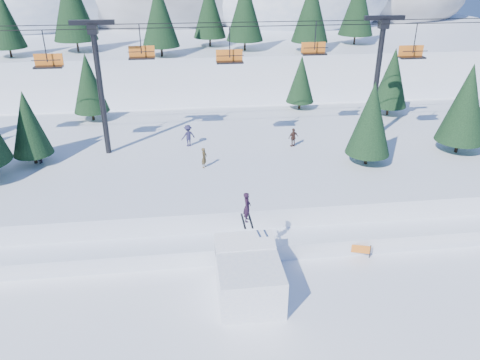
{
  "coord_description": "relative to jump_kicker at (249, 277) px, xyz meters",
  "views": [
    {
      "loc": [
        -2.8,
        -18.22,
        16.96
      ],
      "look_at": [
        0.24,
        6.0,
        5.2
      ],
      "focal_mm": 35.0,
      "sensor_mm": 36.0,
      "label": 1
    }
  ],
  "objects": [
    {
      "name": "conifer_stand",
      "position": [
        0.48,
        16.12,
        5.85
      ],
      "size": [
        61.26,
        17.85,
        9.9
      ],
      "color": "black",
      "rests_on": "mid_shelf"
    },
    {
      "name": "chairlift",
      "position": [
        0.58,
        15.96,
        8.06
      ],
      "size": [
        46.0,
        3.21,
        10.28
      ],
      "color": "black",
      "rests_on": "mid_shelf"
    },
    {
      "name": "banner_near",
      "position": [
        6.63,
        3.01,
        -0.72
      ],
      "size": [
        2.72,
        0.92,
        0.9
      ],
      "color": "black",
      "rests_on": "ground"
    },
    {
      "name": "jump_kicker",
      "position": [
        0.0,
        0.0,
        0.0
      ],
      "size": [
        3.38,
        4.61,
        5.61
      ],
      "color": "white",
      "rests_on": "ground"
    },
    {
      "name": "mid_shelf",
      "position": [
        -0.22,
        15.92,
        -0.01
      ],
      "size": [
        70.0,
        22.0,
        2.5
      ],
      "primitive_type": "cube",
      "color": "white",
      "rests_on": "ground"
    },
    {
      "name": "berm",
      "position": [
        -0.22,
        5.92,
        -0.71
      ],
      "size": [
        70.0,
        6.0,
        1.1
      ],
      "primitive_type": "cube",
      "color": "white",
      "rests_on": "ground"
    },
    {
      "name": "mountain_ridge",
      "position": [
        -5.31,
        71.25,
        8.38
      ],
      "size": [
        119.0,
        60.75,
        26.46
      ],
      "color": "white",
      "rests_on": "ground"
    },
    {
      "name": "banner_far",
      "position": [
        10.28,
        4.59,
        -0.72
      ],
      "size": [
        2.83,
        0.46,
        0.9
      ],
      "color": "black",
      "rests_on": "ground"
    },
    {
      "name": "distant_skiers",
      "position": [
        -0.48,
        15.95,
        2.08
      ],
      "size": [
        29.52,
        7.25,
        1.83
      ],
      "color": "#422922",
      "rests_on": "mid_shelf"
    },
    {
      "name": "ground",
      "position": [
        -0.22,
        -2.08,
        -1.26
      ],
      "size": [
        160.0,
        160.0,
        0.0
      ],
      "primitive_type": "plane",
      "color": "white",
      "rests_on": "ground"
    }
  ]
}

